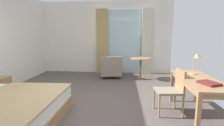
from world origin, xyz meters
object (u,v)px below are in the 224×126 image
desk_chair (172,89)px  writing_desk (198,83)px  closed_book (209,83)px  armchair_by_window (111,69)px  desk_lamp (196,60)px  round_cafe_table (141,63)px

desk_chair → writing_desk: bearing=-19.3°
closed_book → armchair_by_window: bearing=96.9°
desk_chair → desk_lamp: desk_lamp is taller
desk_chair → round_cafe_table: size_ratio=1.16×
writing_desk → round_cafe_table: 2.91m
desk_lamp → closed_book: (-0.10, -0.79, -0.26)m
desk_lamp → round_cafe_table: size_ratio=0.59×
armchair_by_window → round_cafe_table: 1.08m
writing_desk → round_cafe_table: (-0.78, 2.80, -0.10)m
closed_book → round_cafe_table: bearing=81.6°
writing_desk → closed_book: closed_book is taller
desk_lamp → round_cafe_table: 2.59m
round_cafe_table → closed_book: bearing=-76.2°
round_cafe_table → desk_chair: bearing=-82.1°
closed_book → round_cafe_table: size_ratio=0.39×
closed_book → round_cafe_table: (-0.78, 3.18, -0.21)m
writing_desk → closed_book: 0.39m
desk_lamp → armchair_by_window: bearing=127.8°
closed_book → armchair_by_window: 3.79m
armchair_by_window → round_cafe_table: bearing=-5.6°
armchair_by_window → closed_book: bearing=-60.9°
armchair_by_window → round_cafe_table: armchair_by_window is taller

